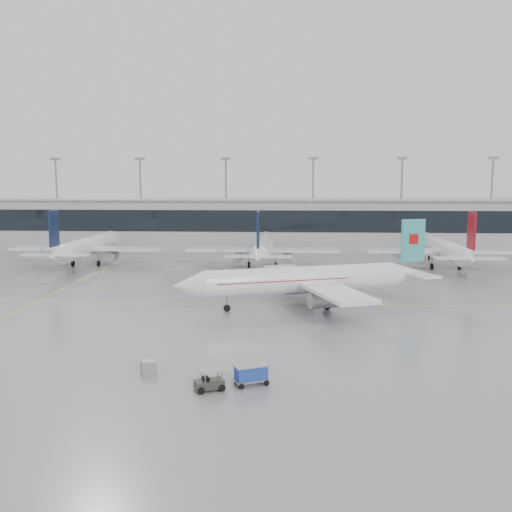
# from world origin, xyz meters

# --- Properties ---
(ground) EXTENTS (320.00, 320.00, 0.00)m
(ground) POSITION_xyz_m (0.00, 0.00, 0.00)
(ground) COLOR gray
(ground) RESTS_ON ground
(taxi_line_main) EXTENTS (120.00, 0.25, 0.01)m
(taxi_line_main) POSITION_xyz_m (0.00, 0.00, 0.01)
(taxi_line_main) COLOR yellow
(taxi_line_main) RESTS_ON ground
(taxi_line_north) EXTENTS (120.00, 0.25, 0.01)m
(taxi_line_north) POSITION_xyz_m (0.00, 30.00, 0.01)
(taxi_line_north) COLOR yellow
(taxi_line_north) RESTS_ON ground
(taxi_line_cross) EXTENTS (0.25, 60.00, 0.01)m
(taxi_line_cross) POSITION_xyz_m (-30.00, 15.00, 0.01)
(taxi_line_cross) COLOR yellow
(taxi_line_cross) RESTS_ON ground
(terminal) EXTENTS (180.00, 15.00, 12.00)m
(terminal) POSITION_xyz_m (0.00, 62.00, 6.00)
(terminal) COLOR #A2A2A6
(terminal) RESTS_ON ground
(terminal_glass) EXTENTS (180.00, 0.20, 5.00)m
(terminal_glass) POSITION_xyz_m (0.00, 54.45, 7.50)
(terminal_glass) COLOR black
(terminal_glass) RESTS_ON ground
(terminal_roof) EXTENTS (182.00, 16.00, 0.40)m
(terminal_roof) POSITION_xyz_m (0.00, 62.00, 12.20)
(terminal_roof) COLOR gray
(terminal_roof) RESTS_ON ground
(light_masts) EXTENTS (156.40, 1.00, 22.60)m
(light_masts) POSITION_xyz_m (0.00, 68.00, 13.34)
(light_masts) COLOR gray
(light_masts) RESTS_ON ground
(air_canada_jet) EXTENTS (35.50, 28.91, 11.43)m
(air_canada_jet) POSITION_xyz_m (8.21, -1.18, 3.62)
(air_canada_jet) COLOR white
(air_canada_jet) RESTS_ON ground
(parked_jet_b) EXTENTS (29.64, 36.96, 11.72)m
(parked_jet_b) POSITION_xyz_m (-35.00, 33.69, 3.71)
(parked_jet_b) COLOR white
(parked_jet_b) RESTS_ON ground
(parked_jet_c) EXTENTS (29.64, 36.96, 11.72)m
(parked_jet_c) POSITION_xyz_m (-0.00, 33.69, 3.71)
(parked_jet_c) COLOR white
(parked_jet_c) RESTS_ON ground
(parked_jet_d) EXTENTS (29.64, 36.96, 11.72)m
(parked_jet_d) POSITION_xyz_m (35.00, 33.69, 3.71)
(parked_jet_d) COLOR white
(parked_jet_d) RESTS_ON ground
(baggage_tug) EXTENTS (3.46, 2.27, 1.68)m
(baggage_tug) POSITION_xyz_m (-1.08, -32.93, 0.59)
(baggage_tug) COLOR #2C3228
(baggage_tug) RESTS_ON ground
(baggage_cart) EXTENTS (3.12, 2.52, 1.70)m
(baggage_cart) POSITION_xyz_m (2.19, -31.44, 1.00)
(baggage_cart) COLOR gray
(baggage_cart) RESTS_ON ground
(gse_unit) EXTENTS (1.64, 1.59, 1.26)m
(gse_unit) POSITION_xyz_m (-6.90, -29.51, 0.63)
(gse_unit) COLOR gray
(gse_unit) RESTS_ON ground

